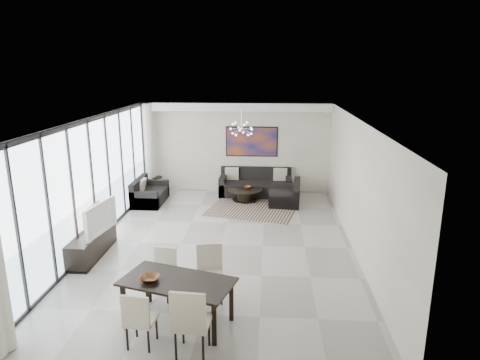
# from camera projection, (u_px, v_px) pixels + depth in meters

# --- Properties ---
(room_shell) EXTENTS (6.00, 9.00, 2.90)m
(room_shell) POSITION_uv_depth(u_px,v_px,m) (241.00, 185.00, 9.51)
(room_shell) COLOR #A8A39B
(room_shell) RESTS_ON ground
(window_wall) EXTENTS (0.37, 8.95, 2.90)m
(window_wall) POSITION_uv_depth(u_px,v_px,m) (96.00, 182.00, 9.73)
(window_wall) COLOR silver
(window_wall) RESTS_ON floor
(soffit) EXTENTS (5.98, 0.40, 0.26)m
(soffit) POSITION_uv_depth(u_px,v_px,m) (236.00, 107.00, 13.34)
(soffit) COLOR white
(soffit) RESTS_ON room_shell
(painting) EXTENTS (1.68, 0.04, 0.98)m
(painting) POSITION_uv_depth(u_px,v_px,m) (252.00, 142.00, 13.76)
(painting) COLOR #A64717
(painting) RESTS_ON room_shell
(chandelier) EXTENTS (0.66, 0.66, 0.71)m
(chandelier) POSITION_uv_depth(u_px,v_px,m) (242.00, 129.00, 11.70)
(chandelier) COLOR silver
(chandelier) RESTS_ON room_shell
(rug) EXTENTS (2.78, 2.36, 0.01)m
(rug) POSITION_uv_depth(u_px,v_px,m) (253.00, 209.00, 12.35)
(rug) COLOR black
(rug) RESTS_ON floor
(coffee_table) EXTENTS (1.08, 1.08, 0.38)m
(coffee_table) POSITION_uv_depth(u_px,v_px,m) (245.00, 194.00, 13.11)
(coffee_table) COLOR black
(coffee_table) RESTS_ON floor
(bowl_coffee) EXTENTS (0.28, 0.28, 0.08)m
(bowl_coffee) POSITION_uv_depth(u_px,v_px,m) (247.00, 188.00, 13.05)
(bowl_coffee) COLOR brown
(bowl_coffee) RESTS_ON coffee_table
(sofa_main) EXTENTS (2.29, 0.94, 0.83)m
(sofa_main) POSITION_uv_depth(u_px,v_px,m) (256.00, 186.00, 13.72)
(sofa_main) COLOR black
(sofa_main) RESTS_ON floor
(loveseat) EXTENTS (0.83, 1.48, 0.74)m
(loveseat) POSITION_uv_depth(u_px,v_px,m) (149.00, 195.00, 12.91)
(loveseat) COLOR black
(loveseat) RESTS_ON floor
(armchair) EXTENTS (0.95, 1.00, 0.78)m
(armchair) POSITION_uv_depth(u_px,v_px,m) (286.00, 196.00, 12.68)
(armchair) COLOR black
(armchair) RESTS_ON floor
(side_table) EXTENTS (0.37, 0.37, 0.51)m
(side_table) POSITION_uv_depth(u_px,v_px,m) (157.00, 182.00, 14.00)
(side_table) COLOR black
(side_table) RESTS_ON floor
(tv_console) EXTENTS (0.49, 1.74, 0.55)m
(tv_console) POSITION_uv_depth(u_px,v_px,m) (91.00, 244.00, 9.30)
(tv_console) COLOR black
(tv_console) RESTS_ON floor
(television) EXTENTS (0.33, 1.18, 0.68)m
(television) POSITION_uv_depth(u_px,v_px,m) (96.00, 218.00, 9.13)
(television) COLOR gray
(television) RESTS_ON tv_console
(dining_table) EXTENTS (1.95, 1.35, 0.74)m
(dining_table) POSITION_uv_depth(u_px,v_px,m) (177.00, 285.00, 6.79)
(dining_table) COLOR black
(dining_table) RESTS_ON floor
(dining_chair_sw) EXTENTS (0.46, 0.46, 0.90)m
(dining_chair_sw) POSITION_uv_depth(u_px,v_px,m) (139.00, 317.00, 6.17)
(dining_chair_sw) COLOR beige
(dining_chair_sw) RESTS_ON floor
(dining_chair_se) EXTENTS (0.53, 0.53, 1.09)m
(dining_chair_se) POSITION_uv_depth(u_px,v_px,m) (190.00, 319.00, 5.94)
(dining_chair_se) COLOR beige
(dining_chair_se) RESTS_ON floor
(dining_chair_nw) EXTENTS (0.48, 0.48, 0.90)m
(dining_chair_nw) POSITION_uv_depth(u_px,v_px,m) (164.00, 269.00, 7.62)
(dining_chair_nw) COLOR beige
(dining_chair_nw) RESTS_ON floor
(dining_chair_ne) EXTENTS (0.54, 0.54, 1.00)m
(dining_chair_ne) POSITION_uv_depth(u_px,v_px,m) (210.00, 268.00, 7.53)
(dining_chair_ne) COLOR beige
(dining_chair_ne) RESTS_ON floor
(bowl_dining) EXTENTS (0.33, 0.33, 0.07)m
(bowl_dining) POSITION_uv_depth(u_px,v_px,m) (149.00, 278.00, 6.75)
(bowl_dining) COLOR brown
(bowl_dining) RESTS_ON dining_table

